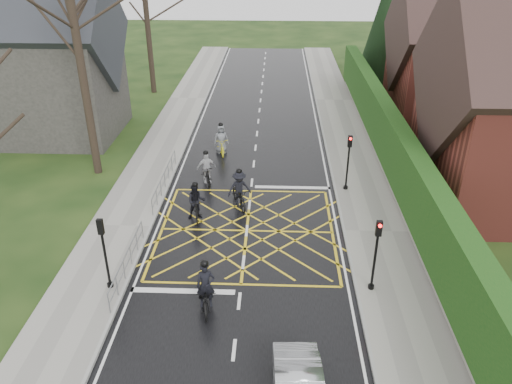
# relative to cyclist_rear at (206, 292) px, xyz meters

# --- Properties ---
(ground) EXTENTS (120.00, 120.00, 0.00)m
(ground) POSITION_rel_cyclist_rear_xyz_m (1.21, 5.36, -0.67)
(ground) COLOR black
(ground) RESTS_ON ground
(road) EXTENTS (9.00, 80.00, 0.01)m
(road) POSITION_rel_cyclist_rear_xyz_m (1.21, 5.36, -0.67)
(road) COLOR black
(road) RESTS_ON ground
(sidewalk_right) EXTENTS (3.00, 80.00, 0.15)m
(sidewalk_right) POSITION_rel_cyclist_rear_xyz_m (7.21, 5.36, -0.60)
(sidewalk_right) COLOR gray
(sidewalk_right) RESTS_ON ground
(sidewalk_left) EXTENTS (3.00, 80.00, 0.15)m
(sidewalk_left) POSITION_rel_cyclist_rear_xyz_m (-4.79, 5.36, -0.60)
(sidewalk_left) COLOR gray
(sidewalk_left) RESTS_ON ground
(stone_wall) EXTENTS (0.50, 38.00, 0.70)m
(stone_wall) POSITION_rel_cyclist_rear_xyz_m (8.96, 11.36, -0.32)
(stone_wall) COLOR slate
(stone_wall) RESTS_ON ground
(hedge) EXTENTS (0.90, 38.00, 2.80)m
(hedge) POSITION_rel_cyclist_rear_xyz_m (8.96, 11.36, 1.43)
(hedge) COLOR #0F3910
(hedge) RESTS_ON stone_wall
(house_far) EXTENTS (9.80, 8.80, 10.30)m
(house_far) POSITION_rel_cyclist_rear_xyz_m (15.96, 23.36, 3.69)
(house_far) COLOR maroon
(house_far) RESTS_ON ground
(conifer) EXTENTS (4.60, 4.60, 10.00)m
(conifer) POSITION_rel_cyclist_rear_xyz_m (11.96, 31.36, 4.32)
(conifer) COLOR black
(conifer) RESTS_ON ground
(church) EXTENTS (8.80, 7.80, 11.00)m
(church) POSITION_rel_cyclist_rear_xyz_m (-12.33, 17.36, 4.25)
(church) COLOR #2D2B28
(church) RESTS_ON ground
(tree_near) EXTENTS (9.24, 9.24, 11.44)m
(tree_near) POSITION_rel_cyclist_rear_xyz_m (-7.79, 11.36, 7.24)
(tree_near) COLOR black
(tree_near) RESTS_ON ground
(tree_far) EXTENTS (8.40, 8.40, 10.40)m
(tree_far) POSITION_rel_cyclist_rear_xyz_m (-8.09, 27.36, 6.52)
(tree_far) COLOR black
(tree_far) RESTS_ON ground
(railing_south) EXTENTS (0.05, 5.04, 1.03)m
(railing_south) POSITION_rel_cyclist_rear_xyz_m (-3.44, 1.86, 0.11)
(railing_south) COLOR slate
(railing_south) RESTS_ON ground
(railing_north) EXTENTS (0.05, 6.04, 1.03)m
(railing_north) POSITION_rel_cyclist_rear_xyz_m (-3.44, 9.36, 0.11)
(railing_north) COLOR slate
(railing_north) RESTS_ON ground
(traffic_light_ne) EXTENTS (0.24, 0.31, 3.21)m
(traffic_light_ne) POSITION_rel_cyclist_rear_xyz_m (6.31, 9.55, 0.99)
(traffic_light_ne) COLOR black
(traffic_light_ne) RESTS_ON ground
(traffic_light_se) EXTENTS (0.24, 0.31, 3.21)m
(traffic_light_se) POSITION_rel_cyclist_rear_xyz_m (6.31, 1.15, 0.99)
(traffic_light_se) COLOR black
(traffic_light_se) RESTS_ON ground
(traffic_light_sw) EXTENTS (0.24, 0.31, 3.21)m
(traffic_light_sw) POSITION_rel_cyclist_rear_xyz_m (-3.89, 0.86, 0.99)
(traffic_light_sw) COLOR black
(traffic_light_sw) RESTS_ON ground
(cyclist_rear) EXTENTS (1.06, 2.22, 2.08)m
(cyclist_rear) POSITION_rel_cyclist_rear_xyz_m (0.00, 0.00, 0.00)
(cyclist_rear) COLOR black
(cyclist_rear) RESTS_ON ground
(cyclist_back) EXTENTS (0.99, 2.03, 1.97)m
(cyclist_back) POSITION_rel_cyclist_rear_xyz_m (-1.30, 6.41, 0.07)
(cyclist_back) COLOR black
(cyclist_back) RESTS_ON ground
(cyclist_mid) EXTENTS (1.44, 2.25, 2.07)m
(cyclist_mid) POSITION_rel_cyclist_rear_xyz_m (0.70, 7.77, 0.08)
(cyclist_mid) COLOR black
(cyclist_mid) RESTS_ON ground
(cyclist_front) EXTENTS (1.15, 2.02, 1.95)m
(cyclist_front) POSITION_rel_cyclist_rear_xyz_m (-1.29, 10.23, 0.04)
(cyclist_front) COLOR black
(cyclist_front) RESTS_ON ground
(cyclist_lead) EXTENTS (1.20, 2.18, 2.00)m
(cyclist_lead) POSITION_rel_cyclist_rear_xyz_m (-0.91, 14.45, 0.02)
(cyclist_lead) COLOR gold
(cyclist_lead) RESTS_ON ground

